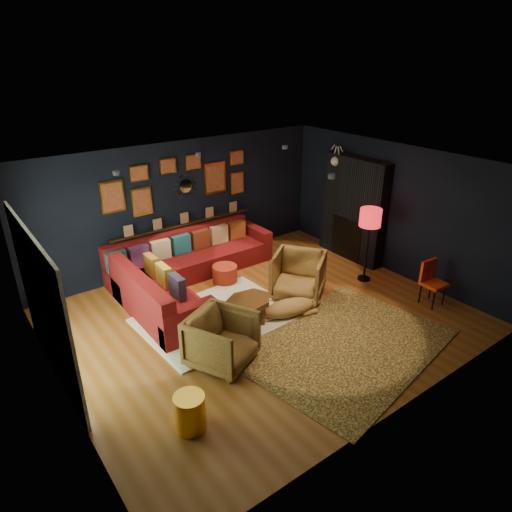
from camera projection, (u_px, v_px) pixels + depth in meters
floor at (263, 318)px, 7.82m from camera, size 6.50×6.50×0.00m
room_walls at (264, 232)px, 7.15m from camera, size 6.50×6.50×6.50m
sectional at (180, 273)px, 8.67m from camera, size 3.41×2.69×0.86m
ledge at (185, 224)px, 9.39m from camera, size 3.20×0.12×0.04m
gallery_wall at (180, 181)px, 9.04m from camera, size 3.15×0.04×1.02m
sunburst_mirror at (185, 186)px, 9.15m from camera, size 0.47×0.16×0.47m
fireplace at (353, 213)px, 9.72m from camera, size 0.31×1.60×2.20m
deer_head at (341, 160)px, 9.68m from camera, size 0.50×0.28×0.45m
sliding_door at (44, 306)px, 6.06m from camera, size 0.06×2.80×2.20m
ceiling_spots at (234, 161)px, 7.33m from camera, size 3.30×2.50×0.06m
shag_rug at (217, 317)px, 7.82m from camera, size 2.61×1.96×0.03m
leopard_rug at (346, 346)px, 7.09m from camera, size 3.54×2.82×0.02m
coffee_table at (248, 305)px, 7.48m from camera, size 0.98×0.80×0.44m
pouf at (225, 273)px, 8.94m from camera, size 0.49×0.49×0.32m
armchair_left at (222, 337)px, 6.55m from camera, size 1.12×1.09×0.88m
armchair_right at (298, 273)px, 8.35m from camera, size 1.20×1.22×0.92m
gold_stool at (190, 412)px, 5.48m from camera, size 0.38×0.38×0.48m
orange_chair at (431, 279)px, 8.13m from camera, size 0.40×0.40×0.81m
floor_lamp at (370, 221)px, 8.61m from camera, size 0.41×0.41×1.48m
dog at (289, 305)px, 7.80m from camera, size 1.37×0.87×0.40m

